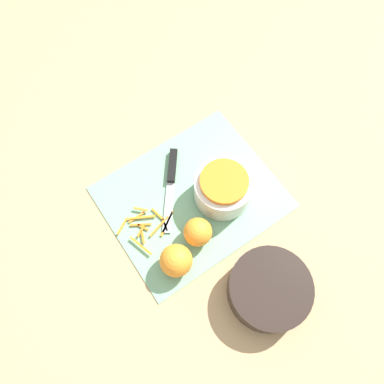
{
  "coord_description": "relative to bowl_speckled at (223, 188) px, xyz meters",
  "views": [
    {
      "loc": [
        0.21,
        0.3,
        0.91
      ],
      "look_at": [
        0.0,
        0.0,
        0.04
      ],
      "focal_mm": 35.0,
      "sensor_mm": 36.0,
      "label": 1
    }
  ],
  "objects": [
    {
      "name": "bowl_speckled",
      "position": [
        0.0,
        0.0,
        0.0
      ],
      "size": [
        0.15,
        0.15,
        0.09
      ],
      "color": "silver",
      "rests_on": "cutting_board"
    },
    {
      "name": "bowl_dark",
      "position": [
        0.06,
        0.26,
        -0.02
      ],
      "size": [
        0.19,
        0.19,
        0.07
      ],
      "color": "black",
      "rests_on": "ground_plane"
    },
    {
      "name": "ground_plane",
      "position": [
        0.07,
        -0.04,
        -0.05
      ],
      "size": [
        4.0,
        4.0,
        0.0
      ],
      "primitive_type": "plane",
      "color": "tan"
    },
    {
      "name": "peel_pile",
      "position": [
        0.21,
        -0.04,
        -0.04
      ],
      "size": [
        0.15,
        0.13,
        0.01
      ],
      "color": "orange",
      "rests_on": "cutting_board"
    },
    {
      "name": "orange_left",
      "position": [
        0.12,
        0.06,
        -0.01
      ],
      "size": [
        0.07,
        0.07,
        0.07
      ],
      "color": "orange",
      "rests_on": "cutting_board"
    },
    {
      "name": "knife",
      "position": [
        0.08,
        -0.12,
        -0.04
      ],
      "size": [
        0.16,
        0.2,
        0.02
      ],
      "rotation": [
        0.0,
        0.0,
        0.91
      ],
      "color": "black",
      "rests_on": "cutting_board"
    },
    {
      "name": "cutting_board",
      "position": [
        0.07,
        -0.04,
        -0.05
      ],
      "size": [
        0.44,
        0.36,
        0.01
      ],
      "color": "#75AD84",
      "rests_on": "ground_plane"
    },
    {
      "name": "orange_right",
      "position": [
        0.2,
        0.09,
        -0.01
      ],
      "size": [
        0.08,
        0.08,
        0.08
      ],
      "color": "orange",
      "rests_on": "cutting_board"
    }
  ]
}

